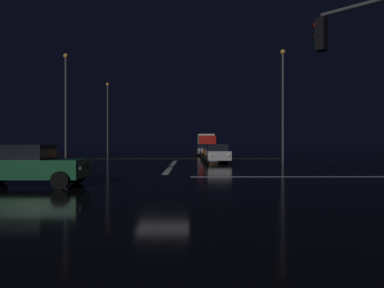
# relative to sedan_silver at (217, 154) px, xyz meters

# --- Properties ---
(ground) EXTENTS (120.00, 120.00, 0.10)m
(ground) POSITION_rel_sedan_silver_xyz_m (-3.59, -11.56, -0.85)
(ground) COLOR black
(stop_line_north) EXTENTS (0.35, 14.66, 0.01)m
(stop_line_north) POSITION_rel_sedan_silver_xyz_m (-3.59, -3.02, -0.80)
(stop_line_north) COLOR white
(stop_line_north) RESTS_ON ground
(centre_line_ns) EXTENTS (22.00, 0.15, 0.01)m
(centre_line_ns) POSITION_rel_sedan_silver_xyz_m (-3.59, 8.58, -0.80)
(centre_line_ns) COLOR yellow
(centre_line_ns) RESTS_ON ground
(crosswalk_bar_east) EXTENTS (14.66, 0.40, 0.01)m
(crosswalk_bar_east) POSITION_rel_sedan_silver_xyz_m (5.05, -11.56, -0.80)
(crosswalk_bar_east) COLOR white
(crosswalk_bar_east) RESTS_ON ground
(sedan_silver) EXTENTS (2.02, 4.33, 1.57)m
(sedan_silver) POSITION_rel_sedan_silver_xyz_m (0.00, 0.00, 0.00)
(sedan_silver) COLOR #B7B7BC
(sedan_silver) RESTS_ON ground
(sedan_orange) EXTENTS (2.02, 4.33, 1.57)m
(sedan_orange) POSITION_rel_sedan_silver_xyz_m (0.03, 5.82, 0.00)
(sedan_orange) COLOR #C66014
(sedan_orange) RESTS_ON ground
(sedan_white) EXTENTS (2.02, 4.33, 1.57)m
(sedan_white) POSITION_rel_sedan_silver_xyz_m (0.03, 12.58, 0.00)
(sedan_white) COLOR silver
(sedan_white) RESTS_ON ground
(sedan_gray) EXTENTS (2.02, 4.33, 1.57)m
(sedan_gray) POSITION_rel_sedan_silver_xyz_m (-0.27, 18.75, 0.00)
(sedan_gray) COLOR slate
(sedan_gray) RESTS_ON ground
(box_truck) EXTENTS (2.68, 8.28, 3.08)m
(box_truck) POSITION_rel_sedan_silver_xyz_m (0.36, 25.40, 0.91)
(box_truck) COLOR red
(box_truck) RESTS_ON ground
(sedan_green_crossing) EXTENTS (4.33, 2.02, 1.57)m
(sedan_green_crossing) POSITION_rel_sedan_silver_xyz_m (-8.47, -15.23, 0.00)
(sedan_green_crossing) COLOR #14512D
(sedan_green_crossing) RESTS_ON ground
(streetlamp_right_near) EXTENTS (0.44, 0.44, 10.01)m
(streetlamp_right_near) POSITION_rel_sedan_silver_xyz_m (6.05, 2.58, 4.91)
(streetlamp_right_near) COLOR #424247
(streetlamp_right_near) RESTS_ON ground
(streetlamp_left_near) EXTENTS (0.44, 0.44, 9.60)m
(streetlamp_left_near) POSITION_rel_sedan_silver_xyz_m (-13.24, 2.58, 4.70)
(streetlamp_left_near) COLOR #424247
(streetlamp_left_near) RESTS_ON ground
(streetlamp_left_far) EXTENTS (0.44, 0.44, 9.81)m
(streetlamp_left_far) POSITION_rel_sedan_silver_xyz_m (-13.24, 18.58, 4.80)
(streetlamp_left_far) COLOR #424247
(streetlamp_left_far) RESTS_ON ground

